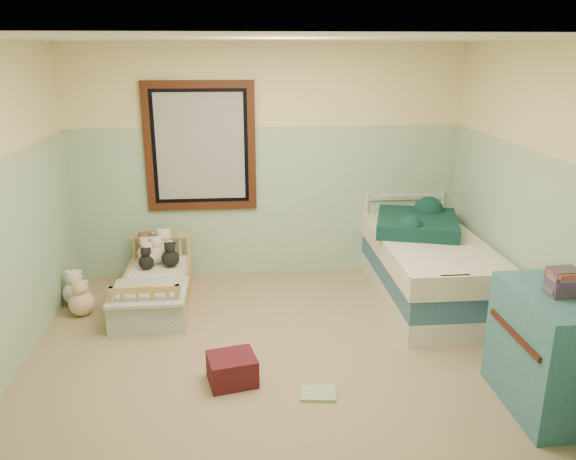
{
  "coord_description": "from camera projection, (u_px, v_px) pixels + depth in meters",
  "views": [
    {
      "loc": [
        -0.3,
        -4.18,
        2.43
      ],
      "look_at": [
        0.1,
        0.35,
        0.96
      ],
      "focal_mm": 35.08,
      "sensor_mm": 36.0,
      "label": 1
    }
  ],
  "objects": [
    {
      "name": "floor",
      "position": [
        280.0,
        353.0,
        4.74
      ],
      "size": [
        4.2,
        3.6,
        0.02
      ],
      "primitive_type": "cube",
      "color": "gray",
      "rests_on": "ground"
    },
    {
      "name": "ceiling",
      "position": [
        278.0,
        37.0,
        3.96
      ],
      "size": [
        4.2,
        3.6,
        0.02
      ],
      "primitive_type": "cube",
      "color": "silver",
      "rests_on": "wall_back"
    },
    {
      "name": "wall_back",
      "position": [
        267.0,
        164.0,
        6.06
      ],
      "size": [
        4.2,
        0.04,
        2.5
      ],
      "primitive_type": "cube",
      "color": "beige",
      "rests_on": "floor"
    },
    {
      "name": "wall_front",
      "position": [
        307.0,
        313.0,
        2.65
      ],
      "size": [
        4.2,
        0.04,
        2.5
      ],
      "primitive_type": "cube",
      "color": "beige",
      "rests_on": "floor"
    },
    {
      "name": "wall_right",
      "position": [
        539.0,
        203.0,
        4.53
      ],
      "size": [
        0.04,
        3.6,
        2.5
      ],
      "primitive_type": "cube",
      "color": "beige",
      "rests_on": "floor"
    },
    {
      "name": "wainscot_mint",
      "position": [
        267.0,
        209.0,
        6.2
      ],
      "size": [
        4.2,
        0.01,
        1.5
      ],
      "primitive_type": "cube",
      "color": "#91B795",
      "rests_on": "floor"
    },
    {
      "name": "border_strip",
      "position": [
        266.0,
        134.0,
        5.94
      ],
      "size": [
        4.2,
        0.01,
        0.15
      ],
      "primitive_type": "cube",
      "color": "#5F8562",
      "rests_on": "wall_back"
    },
    {
      "name": "window_frame",
      "position": [
        200.0,
        147.0,
        5.9
      ],
      "size": [
        1.16,
        0.06,
        1.36
      ],
      "primitive_type": "cube",
      "color": "#401C0E",
      "rests_on": "wall_back"
    },
    {
      "name": "window_blinds",
      "position": [
        200.0,
        147.0,
        5.91
      ],
      "size": [
        0.92,
        0.01,
        1.12
      ],
      "primitive_type": "cube",
      "color": "beige",
      "rests_on": "window_frame"
    },
    {
      "name": "toddler_bed_frame",
      "position": [
        156.0,
        296.0,
        5.61
      ],
      "size": [
        0.63,
        1.26,
        0.16
      ],
      "primitive_type": "cube",
      "color": "tan",
      "rests_on": "floor"
    },
    {
      "name": "toddler_mattress",
      "position": [
        155.0,
        283.0,
        5.57
      ],
      "size": [
        0.58,
        1.21,
        0.12
      ],
      "primitive_type": "cube",
      "color": "silver",
      "rests_on": "toddler_bed_frame"
    },
    {
      "name": "patchwork_quilt",
      "position": [
        149.0,
        292.0,
        5.17
      ],
      "size": [
        0.69,
        0.63,
        0.03
      ],
      "primitive_type": "cube",
      "color": "#678FB7",
      "rests_on": "toddler_mattress"
    },
    {
      "name": "plush_bed_brown",
      "position": [
        146.0,
        250.0,
        5.98
      ],
      "size": [
        0.21,
        0.21,
        0.21
      ],
      "primitive_type": "sphere",
      "color": "brown",
      "rests_on": "toddler_mattress"
    },
    {
      "name": "plush_bed_white",
      "position": [
        165.0,
        249.0,
        5.99
      ],
      "size": [
        0.23,
        0.23,
        0.23
      ],
      "primitive_type": "sphere",
      "color": "silver",
      "rests_on": "toddler_mattress"
    },
    {
      "name": "plush_bed_tan",
      "position": [
        148.0,
        259.0,
        5.78
      ],
      "size": [
        0.18,
        0.18,
        0.18
      ],
      "primitive_type": "sphere",
      "color": "beige",
      "rests_on": "toddler_mattress"
    },
    {
      "name": "plush_bed_dark",
      "position": [
        171.0,
        258.0,
        5.8
      ],
      "size": [
        0.18,
        0.18,
        0.18
      ],
      "primitive_type": "sphere",
      "color": "black",
      "rests_on": "toddler_mattress"
    },
    {
      "name": "plush_floor_cream",
      "position": [
        76.0,
        293.0,
        5.58
      ],
      "size": [
        0.25,
        0.25,
        0.25
      ],
      "primitive_type": "sphere",
      "color": "white",
      "rests_on": "floor"
    },
    {
      "name": "plush_floor_tan",
      "position": [
        82.0,
        303.0,
        5.36
      ],
      "size": [
        0.24,
        0.24,
        0.24
      ],
      "primitive_type": "sphere",
      "color": "beige",
      "rests_on": "floor"
    },
    {
      "name": "twin_bed_frame",
      "position": [
        426.0,
        291.0,
        5.66
      ],
      "size": [
        0.93,
        1.86,
        0.22
      ],
      "primitive_type": "cube",
      "color": "silver",
      "rests_on": "floor"
    },
    {
      "name": "twin_boxspring",
      "position": [
        428.0,
        270.0,
        5.59
      ],
      "size": [
        0.93,
        1.86,
        0.22
      ],
      "primitive_type": "cube",
      "color": "navy",
      "rests_on": "twin_bed_frame"
    },
    {
      "name": "twin_mattress",
      "position": [
        430.0,
        250.0,
        5.53
      ],
      "size": [
        0.97,
        1.9,
        0.22
      ],
      "primitive_type": "cube",
      "color": "silver",
      "rests_on": "twin_boxspring"
    },
    {
      "name": "teal_blanket",
      "position": [
        417.0,
        223.0,
        5.75
      ],
      "size": [
        0.99,
        1.02,
        0.14
      ],
      "primitive_type": "cube",
      "rotation": [
        0.0,
        0.0,
        -0.28
      ],
      "color": "#0F3B35",
      "rests_on": "twin_mattress"
    },
    {
      "name": "dresser",
      "position": [
        550.0,
        351.0,
        3.9
      ],
      "size": [
        0.54,
        0.87,
        0.87
      ],
      "primitive_type": "cube",
      "color": "#316566",
      "rests_on": "floor"
    },
    {
      "name": "book_stack",
      "position": [
        563.0,
        282.0,
        3.72
      ],
      "size": [
        0.2,
        0.16,
        0.19
      ],
      "primitive_type": "cube",
      "rotation": [
        0.0,
        0.0,
        0.06
      ],
      "color": "#542627",
      "rests_on": "dresser"
    },
    {
      "name": "red_pillow",
      "position": [
        232.0,
        369.0,
        4.28
      ],
      "size": [
        0.41,
        0.38,
        0.22
      ],
      "primitive_type": "cube",
      "rotation": [
        0.0,
        0.0,
        0.21
      ],
      "color": "maroon",
      "rests_on": "floor"
    },
    {
      "name": "floor_book",
      "position": [
        318.0,
        393.0,
        4.15
      ],
      "size": [
        0.29,
        0.23,
        0.02
      ],
      "primitive_type": "cube",
      "rotation": [
        0.0,
        0.0,
        -0.12
      ],
      "color": "#D4CA45",
      "rests_on": "floor"
    },
    {
      "name": "extra_plush_0",
      "position": [
        146.0,
        253.0,
        5.92
      ],
      "size": [
        0.19,
        0.19,
        0.19
      ],
      "primitive_type": "sphere",
      "color": "beige",
      "rests_on": "toddler_mattress"
    },
    {
      "name": "extra_plush_1",
      "position": [
        147.0,
        262.0,
        5.73
      ],
      "size": [
        0.16,
        0.16,
        0.16
      ],
      "primitive_type": "sphere",
      "color": "black",
      "rests_on": "toddler_mattress"
    },
    {
      "name": "extra_plush_2",
      "position": [
        157.0,
        254.0,
        5.9
      ],
      "size": [
        0.2,
        0.2,
        0.2
      ],
      "primitive_type": "sphere",
      "color": "silver",
      "rests_on": "toddler_mattress"
    }
  ]
}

